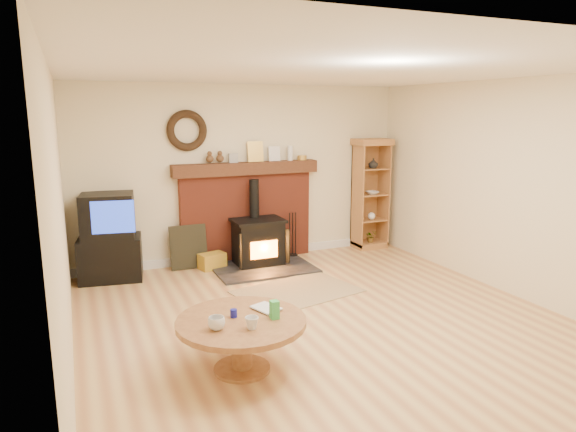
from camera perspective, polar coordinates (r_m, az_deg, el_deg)
name	(u,v)px	position (r m, az deg, el deg)	size (l,w,h in m)	color
ground	(328,324)	(5.57, 4.51, -11.89)	(5.50, 5.50, 0.00)	#B2794A
room_shell	(325,161)	(5.21, 4.15, 6.06)	(5.02, 5.52, 2.61)	beige
chimney_breast	(247,207)	(7.70, -4.61, 0.96)	(2.20, 0.22, 1.78)	maroon
wood_stove	(259,244)	(7.45, -3.25, -3.08)	(1.40, 1.00, 1.25)	black
area_rug	(297,291)	(6.48, 1.01, -8.36)	(1.45, 0.99, 0.01)	brown
tv_unit	(109,239)	(7.19, -19.22, -2.42)	(0.87, 0.67, 1.16)	black
curio_cabinet	(370,194)	(8.47, 9.08, 2.46)	(0.57, 0.41, 1.78)	olive
firelog_box	(212,261)	(7.44, -8.42, -4.97)	(0.36, 0.23, 0.23)	#C8D525
leaning_painting	(189,247)	(7.46, -10.99, -3.40)	(0.52, 0.03, 0.63)	black
fire_tools	(293,249)	(7.94, 0.51, -3.63)	(0.16, 0.16, 0.70)	black
coffee_table	(241,329)	(4.51, -5.20, -12.39)	(1.12, 1.12, 0.63)	brown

